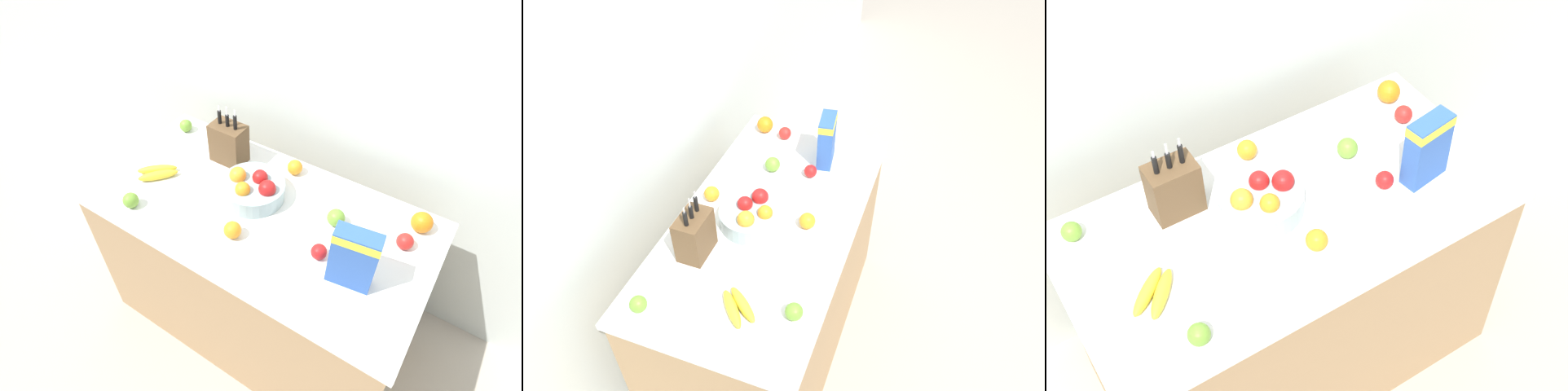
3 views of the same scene
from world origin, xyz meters
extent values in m
plane|color=#B2A899|center=(0.00, 0.00, 0.00)|extent=(14.00, 14.00, 0.00)
cube|color=silver|center=(0.00, 0.61, 1.30)|extent=(9.00, 0.06, 2.60)
cube|color=tan|center=(0.00, 0.00, 0.45)|extent=(1.51, 0.76, 0.90)
cube|color=white|center=(0.00, 0.00, 0.92)|extent=(1.54, 0.79, 0.03)
cube|color=brown|center=(-0.30, 0.21, 1.03)|extent=(0.17, 0.11, 0.20)
cylinder|color=black|center=(-0.35, 0.21, 1.17)|extent=(0.02, 0.02, 0.07)
cube|color=silver|center=(-0.35, 0.21, 1.22)|extent=(0.01, 0.00, 0.03)
cylinder|color=black|center=(-0.30, 0.21, 1.17)|extent=(0.02, 0.02, 0.06)
cube|color=silver|center=(-0.30, 0.21, 1.22)|extent=(0.01, 0.00, 0.04)
cylinder|color=black|center=(-0.26, 0.21, 1.17)|extent=(0.02, 0.02, 0.07)
cube|color=silver|center=(-0.26, 0.21, 1.22)|extent=(0.01, 0.00, 0.03)
cube|color=#2D56A8|center=(0.49, -0.12, 1.07)|extent=(0.17, 0.10, 0.26)
cube|color=yellow|center=(0.49, -0.12, 1.17)|extent=(0.18, 0.10, 0.04)
cylinder|color=#99B2B7|center=(-0.06, 0.06, 0.97)|extent=(0.29, 0.29, 0.08)
sphere|color=red|center=(0.02, 0.05, 1.03)|extent=(0.08, 0.08, 0.08)
sphere|color=red|center=(-0.05, 0.10, 1.03)|extent=(0.07, 0.07, 0.07)
sphere|color=orange|center=(-0.14, 0.05, 1.03)|extent=(0.08, 0.08, 0.08)
sphere|color=orange|center=(-0.07, -0.01, 1.03)|extent=(0.07, 0.07, 0.07)
ellipsoid|color=yellow|center=(-0.54, -0.06, 0.95)|extent=(0.17, 0.16, 0.04)
ellipsoid|color=yellow|center=(-0.50, -0.09, 0.95)|extent=(0.15, 0.17, 0.04)
sphere|color=#6B9E33|center=(-0.48, -0.29, 0.97)|extent=(0.07, 0.07, 0.07)
sphere|color=#6B9E33|center=(0.32, 0.11, 0.97)|extent=(0.08, 0.08, 0.08)
sphere|color=red|center=(0.61, 0.15, 0.97)|extent=(0.07, 0.07, 0.07)
sphere|color=#6B9E33|center=(-0.65, 0.28, 0.97)|extent=(0.07, 0.07, 0.07)
sphere|color=red|center=(0.35, -0.09, 0.97)|extent=(0.06, 0.06, 0.06)
sphere|color=orange|center=(0.00, -0.18, 0.97)|extent=(0.07, 0.07, 0.07)
sphere|color=orange|center=(0.02, 0.30, 0.97)|extent=(0.07, 0.07, 0.07)
sphere|color=orange|center=(0.63, 0.27, 0.98)|extent=(0.09, 0.09, 0.09)
camera|label=1|loc=(0.69, -1.03, 2.23)|focal=28.00mm
camera|label=2|loc=(-1.55, -0.65, 2.56)|focal=35.00mm
camera|label=3|loc=(-0.81, -1.39, 2.79)|focal=50.00mm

